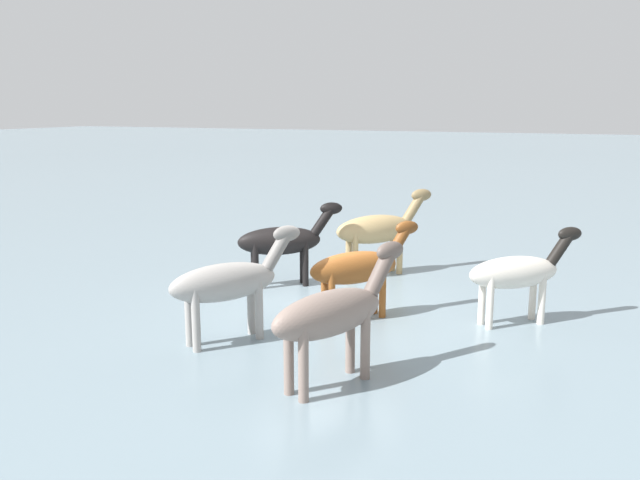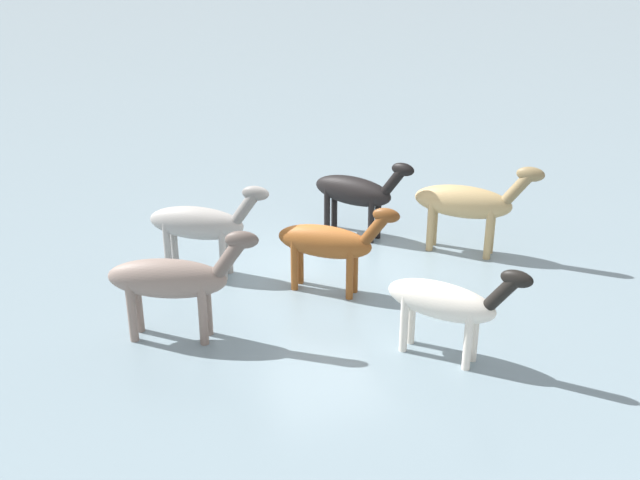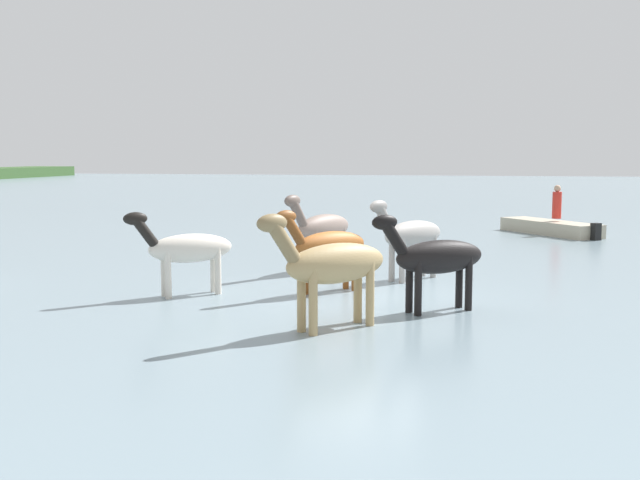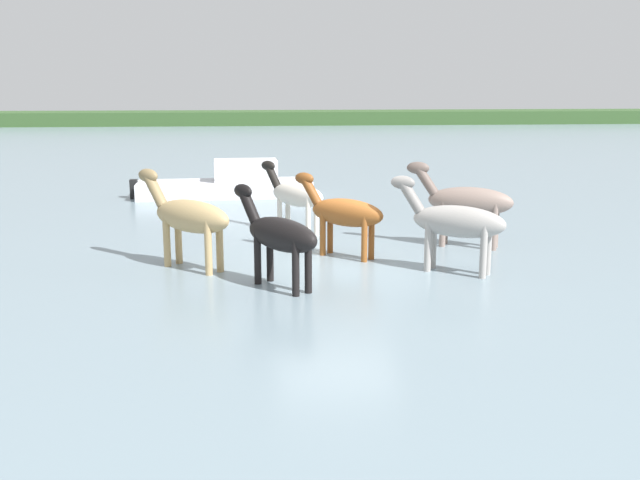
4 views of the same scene
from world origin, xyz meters
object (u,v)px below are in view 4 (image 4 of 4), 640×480
boat_dinghy_port (229,187)px  horse_pinto_flank (454,222)px  horse_rear_stallion (189,216)px  horse_chestnut_trailing (344,213)px  horse_gray_outer (295,195)px  horse_lead (466,201)px  horse_dun_straggler (279,234)px

boat_dinghy_port → horse_pinto_flank: bearing=-68.2°
horse_rear_stallion → horse_chestnut_trailing: bearing=-126.2°
horse_gray_outer → boat_dinghy_port: horse_gray_outer is taller
horse_pinto_flank → horse_lead: bearing=-77.9°
horse_rear_stallion → boat_dinghy_port: horse_rear_stallion is taller
horse_lead → horse_gray_outer: size_ratio=1.23×
horse_lead → boat_dinghy_port: (-5.61, 8.18, -0.73)m
horse_chestnut_trailing → horse_pinto_flank: bearing=-177.3°
horse_chestnut_trailing → boat_dinghy_port: horse_chestnut_trailing is taller
horse_chestnut_trailing → boat_dinghy_port: (-2.70, 8.89, -0.64)m
horse_dun_straggler → horse_gray_outer: size_ratio=1.07×
horse_dun_straggler → horse_chestnut_trailing: size_ratio=1.06×
horse_gray_outer → horse_chestnut_trailing: 2.86m
horse_gray_outer → boat_dinghy_port: size_ratio=0.32×
horse_rear_stallion → horse_chestnut_trailing: size_ratio=1.10×
horse_chestnut_trailing → boat_dinghy_port: bearing=-32.7°
horse_dun_straggler → horse_gray_outer: 5.05m
horse_rear_stallion → horse_pinto_flank: bearing=-147.5°
horse_lead → horse_chestnut_trailing: (-2.91, -0.71, -0.09)m
horse_pinto_flank → horse_chestnut_trailing: bearing=-3.4°
horse_rear_stallion → horse_chestnut_trailing: horse_rear_stallion is taller
horse_lead → horse_pinto_flank: horse_lead is taller
horse_lead → boat_dinghy_port: bearing=-30.3°
horse_lead → horse_chestnut_trailing: 3.00m
horse_chestnut_trailing → horse_dun_straggler: bearing=97.4°
horse_lead → horse_dun_straggler: size_ratio=1.15×
horse_dun_straggler → horse_pinto_flank: size_ratio=0.95×
horse_gray_outer → horse_dun_straggler: bearing=133.6°
horse_rear_stallion → boat_dinghy_port: (0.54, 9.60, -0.75)m
horse_gray_outer → horse_chestnut_trailing: size_ratio=1.00×
horse_pinto_flank → horse_chestnut_trailing: 2.52m
horse_lead → horse_dun_straggler: 5.32m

